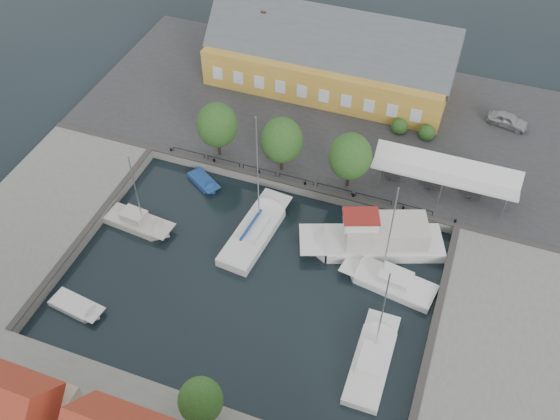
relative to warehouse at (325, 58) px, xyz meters
The scene contains 17 objects.
ground 28.82m from the warehouse, 84.77° to the right, with size 140.00×140.00×0.00m, color black.
north_quay 7.13m from the warehouse, 64.14° to the right, with size 56.00×26.00×1.00m, color #2D2D30.
west_quay 36.24m from the warehouse, 122.58° to the right, with size 12.00×24.00×1.00m, color slate.
east_quay 39.27m from the warehouse, 50.98° to the right, with size 12.00×24.00×1.00m, color slate.
quay_edge_fittings 23.99m from the warehouse, 83.67° to the right, with size 56.00×24.72×0.40m.
warehouse is the anchor object (origin of this frame).
tent_canopy 21.63m from the warehouse, 39.86° to the right, with size 14.00×4.00×2.83m.
quay_trees 16.37m from the warehouse, 87.91° to the right, with size 18.20×4.20×6.30m.
car_silver 21.80m from the warehouse, ahead, with size 1.80×4.48×1.53m, color #A5A9AD.
car_red 13.32m from the warehouse, 96.04° to the right, with size 1.56×4.47×1.47m, color #5A1418.
center_sailboat 25.37m from the warehouse, 87.71° to the right, with size 3.99×10.60×14.01m.
trawler 25.71m from the warehouse, 61.37° to the right, with size 13.82×8.34×5.00m.
east_boat_a 30.25m from the warehouse, 61.18° to the right, with size 8.89×4.18×12.11m.
east_boat_c 37.86m from the warehouse, 66.79° to the right, with size 2.92×8.97×11.30m.
west_boat_b 29.71m from the warehouse, 110.03° to the right, with size 7.17×3.00×9.74m.
launch_sw 39.60m from the warehouse, 105.15° to the right, with size 5.14×2.48×0.98m.
launch_nw 21.58m from the warehouse, 108.33° to the right, with size 4.26×3.50×0.88m.
Camera 1 is at (14.22, -32.78, 44.44)m, focal length 40.00 mm.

